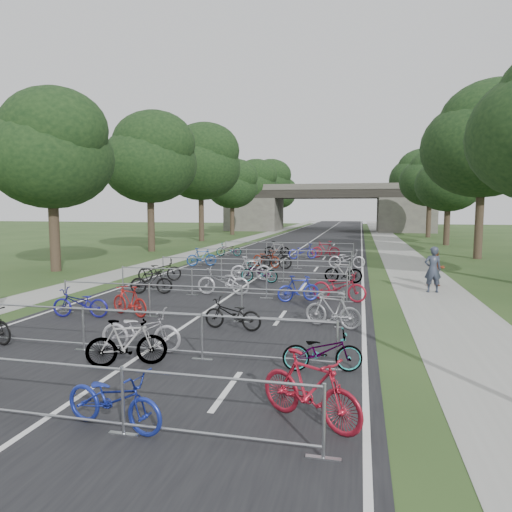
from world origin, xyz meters
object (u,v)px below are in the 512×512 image
at_px(bike_2, 114,400).
at_px(overpass_bridge, 327,208).
at_px(pedestrian_a, 433,270).
at_px(pedestrian_b, 436,269).

bearing_deg(bike_2, overpass_bridge, 12.16).
height_order(bike_2, pedestrian_a, pedestrian_a).
height_order(overpass_bridge, bike_2, overpass_bridge).
bearing_deg(pedestrian_b, bike_2, -122.78).
distance_m(overpass_bridge, bike_2, 64.94).
bearing_deg(overpass_bridge, bike_2, -88.86).
xyz_separation_m(overpass_bridge, pedestrian_b, (8.38, -49.51, -2.75)).
bearing_deg(pedestrian_a, bike_2, 54.08).
distance_m(bike_2, pedestrian_a, 15.22).
bearing_deg(pedestrian_a, overpass_bridge, -90.85).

